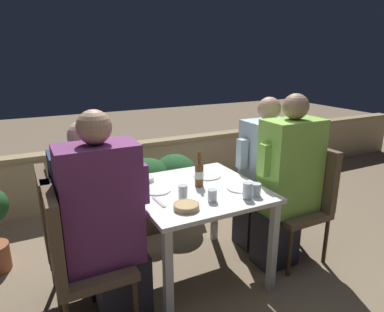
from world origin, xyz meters
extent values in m
plane|color=#847056|center=(0.00, 0.00, 0.00)|extent=(16.00, 16.00, 0.00)
cube|color=tan|center=(0.00, 1.68, 0.31)|extent=(9.00, 0.14, 0.61)
cube|color=tan|center=(0.00, 1.68, 0.63)|extent=(9.00, 0.18, 0.04)
cube|color=white|center=(0.00, 0.00, 0.70)|extent=(0.89, 0.89, 0.03)
cube|color=silver|center=(-0.39, -0.39, 0.34)|extent=(0.05, 0.05, 0.68)
cube|color=silver|center=(0.39, -0.39, 0.34)|extent=(0.05, 0.05, 0.68)
cube|color=silver|center=(-0.39, 0.39, 0.34)|extent=(0.05, 0.05, 0.68)
cube|color=silver|center=(0.39, 0.39, 0.34)|extent=(0.05, 0.05, 0.68)
cube|color=brown|center=(-0.05, 0.89, 0.14)|extent=(1.02, 0.36, 0.28)
ellipsoid|color=#235628|center=(-0.33, 0.89, 0.48)|extent=(0.46, 0.47, 0.44)
ellipsoid|color=#235628|center=(-0.05, 0.89, 0.48)|extent=(0.46, 0.47, 0.44)
ellipsoid|color=#235628|center=(0.23, 0.89, 0.48)|extent=(0.46, 0.47, 0.44)
cube|color=brown|center=(-0.78, -0.18, 0.41)|extent=(0.44, 0.44, 0.05)
cube|color=brown|center=(-0.97, -0.18, 0.69)|extent=(0.06, 0.44, 0.49)
cylinder|color=#47321E|center=(-0.59, -0.36, 0.19)|extent=(0.03, 0.03, 0.39)
cylinder|color=#47321E|center=(-0.97, 0.01, 0.19)|extent=(0.03, 0.03, 0.39)
cylinder|color=#47321E|center=(-0.59, 0.01, 0.19)|extent=(0.03, 0.03, 0.39)
cube|color=#282833|center=(-0.61, -0.18, 0.22)|extent=(0.31, 0.23, 0.44)
cube|color=#6B2D66|center=(-0.71, -0.18, 0.80)|extent=(0.45, 0.26, 0.72)
cube|color=#6B2D66|center=(-0.46, -0.18, 0.88)|extent=(0.07, 0.07, 0.24)
sphere|color=tan|center=(-0.71, -0.18, 1.25)|extent=(0.19, 0.19, 0.19)
cube|color=brown|center=(-0.79, 0.15, 0.41)|extent=(0.44, 0.44, 0.05)
cube|color=brown|center=(-0.98, 0.15, 0.69)|extent=(0.06, 0.44, 0.49)
cylinder|color=#47321E|center=(-0.98, -0.04, 0.19)|extent=(0.03, 0.03, 0.39)
cylinder|color=#47321E|center=(-0.60, -0.04, 0.19)|extent=(0.03, 0.03, 0.39)
cylinder|color=#47321E|center=(-0.98, 0.34, 0.19)|extent=(0.03, 0.03, 0.39)
cylinder|color=#47321E|center=(-0.60, 0.34, 0.19)|extent=(0.03, 0.03, 0.39)
cube|color=#282833|center=(-0.62, 0.15, 0.22)|extent=(0.31, 0.23, 0.44)
cube|color=navy|center=(-0.72, 0.15, 0.74)|extent=(0.44, 0.26, 0.60)
cube|color=navy|center=(-0.47, 0.15, 0.81)|extent=(0.07, 0.07, 0.24)
sphere|color=beige|center=(-0.72, 0.15, 1.14)|extent=(0.19, 0.19, 0.19)
cube|color=brown|center=(0.81, -0.14, 0.41)|extent=(0.44, 0.44, 0.05)
cube|color=brown|center=(1.00, -0.14, 0.69)|extent=(0.06, 0.44, 0.49)
cylinder|color=#47321E|center=(0.62, -0.33, 0.19)|extent=(0.03, 0.03, 0.39)
cylinder|color=#47321E|center=(1.00, -0.33, 0.19)|extent=(0.03, 0.03, 0.39)
cylinder|color=#47321E|center=(0.62, 0.05, 0.19)|extent=(0.03, 0.03, 0.39)
cylinder|color=#47321E|center=(1.00, 0.05, 0.19)|extent=(0.03, 0.03, 0.39)
cube|color=#282833|center=(0.64, -0.14, 0.22)|extent=(0.32, 0.23, 0.44)
cube|color=#8CCC4C|center=(0.74, -0.14, 0.80)|extent=(0.45, 0.26, 0.73)
cube|color=#8CCC4C|center=(0.49, -0.14, 0.89)|extent=(0.07, 0.07, 0.24)
sphere|color=#99755B|center=(0.74, -0.14, 1.26)|extent=(0.19, 0.19, 0.19)
cube|color=brown|center=(0.83, 0.18, 0.41)|extent=(0.44, 0.44, 0.05)
cube|color=brown|center=(1.03, 0.18, 0.69)|extent=(0.06, 0.44, 0.49)
cylinder|color=#47321E|center=(0.64, -0.01, 0.19)|extent=(0.03, 0.03, 0.39)
cylinder|color=#47321E|center=(1.02, -0.01, 0.19)|extent=(0.03, 0.03, 0.39)
cylinder|color=#47321E|center=(0.64, 0.37, 0.19)|extent=(0.03, 0.03, 0.39)
cylinder|color=#47321E|center=(1.02, 0.37, 0.19)|extent=(0.03, 0.03, 0.39)
cube|color=#282833|center=(0.66, 0.18, 0.22)|extent=(0.28, 0.23, 0.44)
cube|color=silver|center=(0.76, 0.18, 0.77)|extent=(0.40, 0.26, 0.67)
cube|color=silver|center=(0.51, 0.18, 0.85)|extent=(0.07, 0.07, 0.24)
sphere|color=tan|center=(0.76, 0.18, 1.20)|extent=(0.19, 0.19, 0.19)
cylinder|color=brown|center=(0.04, 0.02, 0.79)|extent=(0.06, 0.06, 0.16)
cylinder|color=beige|center=(0.04, 0.02, 0.80)|extent=(0.06, 0.06, 0.06)
cone|color=brown|center=(0.04, 0.02, 0.89)|extent=(0.06, 0.06, 0.03)
cylinder|color=brown|center=(0.04, 0.02, 0.94)|extent=(0.02, 0.02, 0.07)
cylinder|color=white|center=(-0.27, 0.08, 0.72)|extent=(0.20, 0.20, 0.01)
cylinder|color=white|center=(0.28, -0.15, 0.72)|extent=(0.21, 0.21, 0.01)
cylinder|color=white|center=(0.19, 0.18, 0.72)|extent=(0.22, 0.22, 0.01)
cylinder|color=beige|center=(-0.27, 0.29, 0.73)|extent=(0.12, 0.12, 0.03)
torus|color=beige|center=(-0.27, 0.29, 0.74)|extent=(0.12, 0.12, 0.01)
cylinder|color=tan|center=(-0.21, -0.28, 0.73)|extent=(0.16, 0.16, 0.03)
torus|color=tan|center=(-0.21, -0.28, 0.74)|extent=(0.16, 0.16, 0.01)
cylinder|color=silver|center=(0.21, -0.32, 0.77)|extent=(0.06, 0.06, 0.11)
cylinder|color=silver|center=(-0.01, -0.25, 0.75)|extent=(0.06, 0.06, 0.08)
cylinder|color=silver|center=(-0.17, -0.13, 0.76)|extent=(0.06, 0.06, 0.10)
cylinder|color=silver|center=(0.29, -0.30, 0.76)|extent=(0.07, 0.07, 0.09)
cube|color=silver|center=(-0.33, -0.11, 0.72)|extent=(0.03, 0.17, 0.01)
camera|label=1|loc=(-1.06, -2.00, 1.62)|focal=32.00mm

